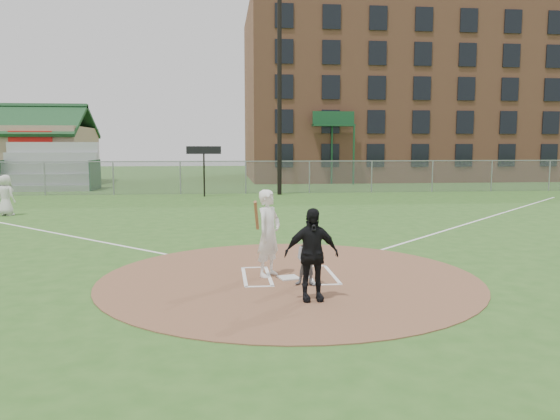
{
  "coord_description": "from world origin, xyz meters",
  "views": [
    {
      "loc": [
        -1.48,
        -11.82,
        2.93
      ],
      "look_at": [
        0.0,
        2.0,
        1.3
      ],
      "focal_mm": 35.0,
      "sensor_mm": 36.0,
      "label": 1
    }
  ],
  "objects": [
    {
      "name": "batters_boxes",
      "position": [
        0.0,
        0.15,
        0.03
      ],
      "size": [
        2.08,
        1.88,
        0.01
      ],
      "color": "white",
      "rests_on": "dirt_circle"
    },
    {
      "name": "clubhouse",
      "position": [
        -18.0,
        32.99,
        2.39
      ],
      "size": [
        12.2,
        8.71,
        6.23
      ],
      "color": "tan",
      "rests_on": "ground"
    },
    {
      "name": "ondeck_player",
      "position": [
        -10.58,
        12.24,
        0.86
      ],
      "size": [
        1.0,
        0.9,
        1.73
      ],
      "primitive_type": "imported",
      "rotation": [
        0.0,
        0.0,
        2.61
      ],
      "color": "silver",
      "rests_on": "ground"
    },
    {
      "name": "umpire",
      "position": [
        0.19,
        -1.83,
        0.9
      ],
      "size": [
        1.05,
        0.47,
        1.77
      ],
      "primitive_type": "imported",
      "rotation": [
        0.0,
        0.0,
        0.04
      ],
      "color": "black",
      "rests_on": "dirt_circle"
    },
    {
      "name": "brick_warehouse",
      "position": [
        16.0,
        37.96,
        7.5
      ],
      "size": [
        30.0,
        17.17,
        15.0
      ],
      "color": "#A16145",
      "rests_on": "ground"
    },
    {
      "name": "dirt_circle",
      "position": [
        0.0,
        0.0,
        0.01
      ],
      "size": [
        8.4,
        8.4,
        0.02
      ],
      "primitive_type": "cylinder",
      "color": "brown",
      "rests_on": "ground"
    },
    {
      "name": "foul_line_first",
      "position": [
        9.0,
        9.0,
        0.01
      ],
      "size": [
        17.04,
        17.04,
        0.01
      ],
      "primitive_type": "cube",
      "rotation": [
        0.0,
        0.0,
        -0.79
      ],
      "color": "white",
      "rests_on": "ground"
    },
    {
      "name": "foul_line_third",
      "position": [
        -9.0,
        9.0,
        0.01
      ],
      "size": [
        17.04,
        17.04,
        0.01
      ],
      "primitive_type": "cube",
      "rotation": [
        0.0,
        0.0,
        0.79
      ],
      "color": "white",
      "rests_on": "ground"
    },
    {
      "name": "batter_at_plate",
      "position": [
        -0.45,
        0.18,
        1.0
      ],
      "size": [
        0.81,
        1.12,
        1.95
      ],
      "color": "white",
      "rests_on": "dirt_circle"
    },
    {
      "name": "scoreboard_sign",
      "position": [
        -2.5,
        20.2,
        2.39
      ],
      "size": [
        2.0,
        0.1,
        2.93
      ],
      "color": "black",
      "rests_on": "ground"
    },
    {
      "name": "outfield_fence",
      "position": [
        0.0,
        22.0,
        1.02
      ],
      "size": [
        56.08,
        0.08,
        2.03
      ],
      "color": "slate",
      "rests_on": "ground"
    },
    {
      "name": "home_plate",
      "position": [
        -0.03,
        -0.09,
        0.03
      ],
      "size": [
        0.52,
        0.52,
        0.03
      ],
      "primitive_type": "cube",
      "rotation": [
        0.0,
        0.0,
        0.24
      ],
      "color": "silver",
      "rests_on": "dirt_circle"
    },
    {
      "name": "bleachers",
      "position": [
        -13.0,
        26.2,
        1.59
      ],
      "size": [
        6.08,
        3.2,
        3.2
      ],
      "color": "#B7BABF",
      "rests_on": "ground"
    },
    {
      "name": "light_pole",
      "position": [
        2.0,
        21.0,
        6.61
      ],
      "size": [
        1.2,
        0.3,
        12.22
      ],
      "color": "black",
      "rests_on": "ground"
    },
    {
      "name": "ground",
      "position": [
        0.0,
        0.0,
        0.0
      ],
      "size": [
        140.0,
        140.0,
        0.0
      ],
      "primitive_type": "plane",
      "color": "#2F5B1F",
      "rests_on": "ground"
    },
    {
      "name": "catcher",
      "position": [
        0.29,
        -0.77,
        0.58
      ],
      "size": [
        0.64,
        0.55,
        1.13
      ],
      "primitive_type": "imported",
      "rotation": [
        0.0,
        0.0,
        -0.26
      ],
      "color": "gray",
      "rests_on": "dirt_circle"
    }
  ]
}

